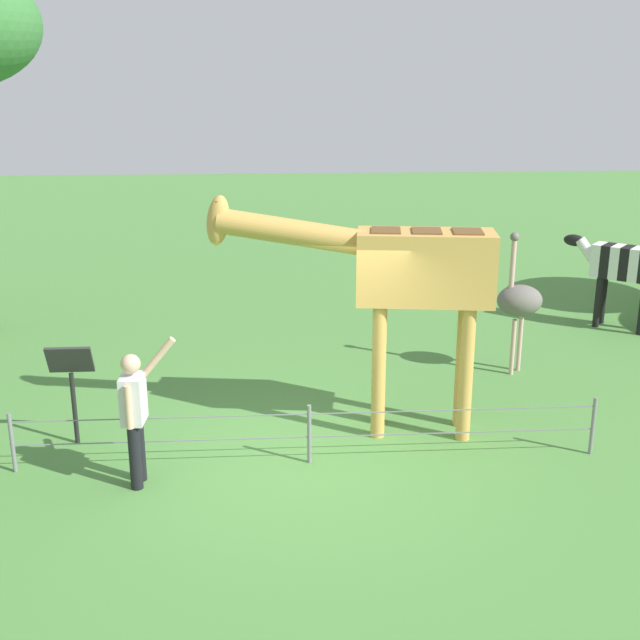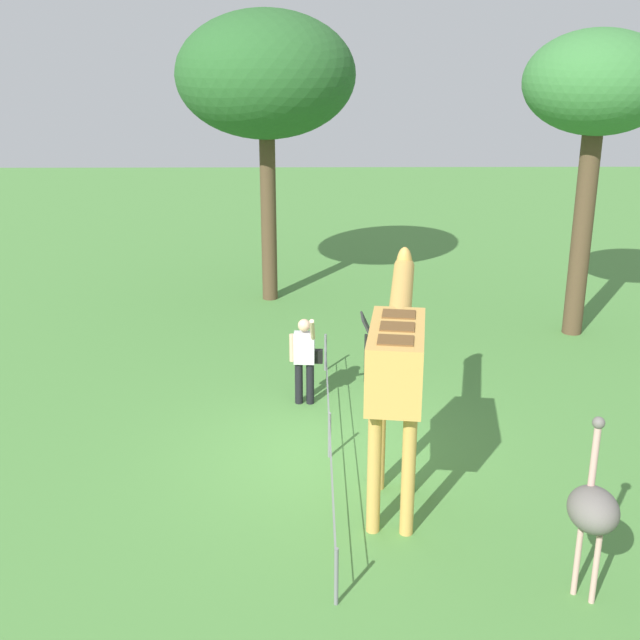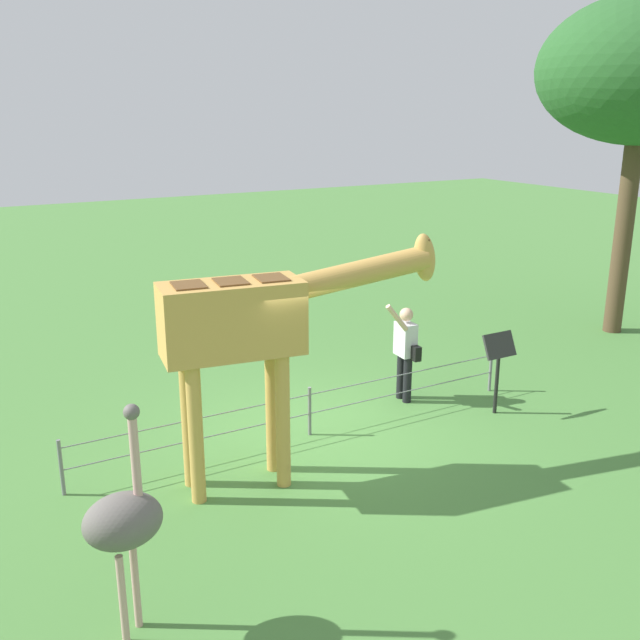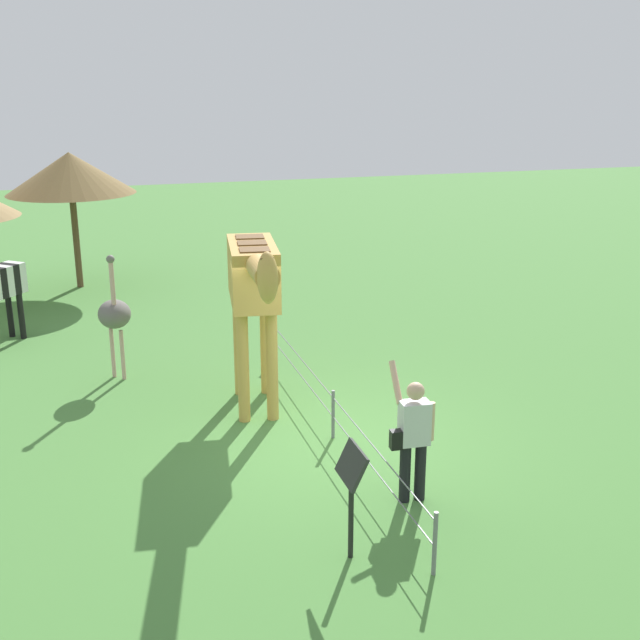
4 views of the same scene
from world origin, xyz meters
name	(u,v)px [view 2 (image 2 of 4)]	position (x,y,z in m)	size (l,w,h in m)	color
ground_plane	(338,457)	(0.00, 0.00, 0.00)	(60.00, 60.00, 0.00)	#4C843D
giraffe	(397,360)	(-1.21, -0.74, 2.10)	(3.66, 0.99, 3.11)	gold
visitor	(305,356)	(1.98, 0.52, 0.90)	(0.62, 0.59, 1.73)	black
ostrich	(593,510)	(-3.41, -2.74, 1.18)	(0.70, 0.56, 2.25)	#CC9E93
tree_east	(597,89)	(5.61, -5.35, 5.20)	(2.99, 2.99, 6.37)	brown
tree_northeast	(266,76)	(8.19, 1.43, 5.33)	(4.13, 4.13, 6.81)	brown
info_sign	(366,334)	(2.94, -0.61, 0.95)	(0.56, 0.21, 1.32)	black
wire_fence	(329,433)	(0.00, 0.13, 0.40)	(7.05, 0.05, 0.75)	slate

